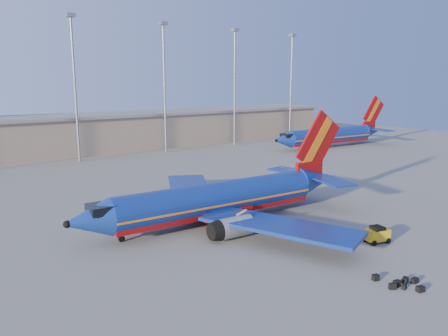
# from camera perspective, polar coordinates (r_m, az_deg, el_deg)

# --- Properties ---
(ground) EXTENTS (220.00, 220.00, 0.00)m
(ground) POSITION_cam_1_polar(r_m,az_deg,el_deg) (55.62, 2.56, -5.32)
(ground) COLOR slate
(ground) RESTS_ON ground
(terminal_building) EXTENTS (122.00, 16.00, 8.50)m
(terminal_building) POSITION_cam_1_polar(r_m,az_deg,el_deg) (108.99, -13.05, 4.84)
(terminal_building) COLOR gray
(terminal_building) RESTS_ON ground
(light_mast_row) EXTENTS (101.60, 1.60, 28.65)m
(light_mast_row) POSITION_cam_1_polar(r_m,az_deg,el_deg) (95.41, -13.17, 11.94)
(light_mast_row) COLOR gray
(light_mast_row) RESTS_ON ground
(aircraft_main) EXTENTS (36.22, 34.77, 12.26)m
(aircraft_main) POSITION_cam_1_polar(r_m,az_deg,el_deg) (50.01, -0.11, -4.08)
(aircraft_main) COLOR navy
(aircraft_main) RESTS_ON ground
(aircraft_second) EXTENTS (36.60, 14.22, 12.39)m
(aircraft_second) POSITION_cam_1_polar(r_m,az_deg,el_deg) (111.14, 13.92, 4.15)
(aircraft_second) COLOR navy
(aircraft_second) RESTS_ON ground
(baggage_tug) EXTENTS (2.64, 1.97, 1.70)m
(baggage_tug) POSITION_cam_1_polar(r_m,az_deg,el_deg) (46.51, 19.37, -8.15)
(baggage_tug) COLOR gold
(baggage_tug) RESTS_ON ground
(luggage_pile) EXTENTS (3.03, 3.78, 0.52)m
(luggage_pile) POSITION_cam_1_polar(r_m,az_deg,el_deg) (38.14, 22.17, -13.74)
(luggage_pile) COLOR black
(luggage_pile) RESTS_ON ground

